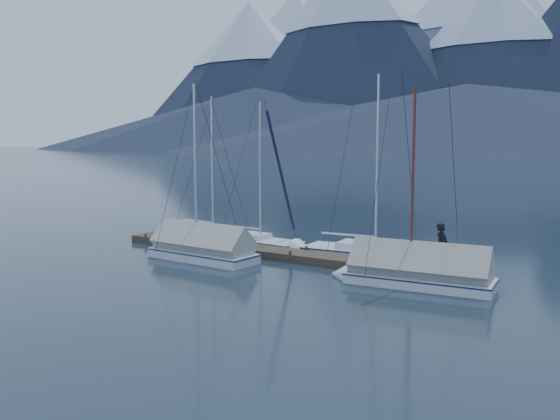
# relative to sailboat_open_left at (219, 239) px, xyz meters

# --- Properties ---
(ground) EXTENTS (1000.00, 1000.00, 0.00)m
(ground) POSITION_rel_sailboat_open_left_xyz_m (5.15, -3.87, -0.15)
(ground) COLOR black
(ground) RESTS_ON ground
(dock) EXTENTS (18.00, 1.50, 0.54)m
(dock) POSITION_rel_sailboat_open_left_xyz_m (5.15, -1.87, -0.04)
(dock) COLOR #382D23
(dock) RESTS_ON ground
(mooring_posts) EXTENTS (15.12, 1.52, 0.35)m
(mooring_posts) POSITION_rel_sailboat_open_left_xyz_m (4.65, -1.87, 0.20)
(mooring_posts) COLOR #382D23
(mooring_posts) RESTS_ON ground
(sailboat_open_left) EXTENTS (6.58, 2.92, 8.45)m
(sailboat_open_left) POSITION_rel_sailboat_open_left_xyz_m (0.00, 0.00, 0.00)
(sailboat_open_left) COLOR white
(sailboat_open_left) RESTS_ON ground
(sailboat_open_mid) EXTENTS (6.15, 2.60, 8.00)m
(sailboat_open_mid) POSITION_rel_sailboat_open_left_xyz_m (3.24, -0.15, -0.01)
(sailboat_open_mid) COLOR silver
(sailboat_open_mid) RESTS_ON ground
(sailboat_open_right) EXTENTS (7.01, 2.95, 9.09)m
(sailboat_open_right) POSITION_rel_sailboat_open_left_xyz_m (9.52, 0.15, 0.01)
(sailboat_open_right) COLOR silver
(sailboat_open_right) RESTS_ON ground
(sailboat_covered_near) EXTENTS (6.37, 2.72, 8.07)m
(sailboat_covered_near) POSITION_rel_sailboat_open_left_xyz_m (11.99, -3.64, 0.25)
(sailboat_covered_near) COLOR white
(sailboat_covered_near) RESTS_ON ground
(sailboat_covered_far) EXTENTS (6.23, 2.62, 8.63)m
(sailboat_covered_far) POSITION_rel_sailboat_open_left_xyz_m (2.10, -4.30, 0.27)
(sailboat_covered_far) COLOR silver
(sailboat_covered_far) RESTS_ON ground
(person) EXTENTS (0.53, 0.71, 1.80)m
(person) POSITION_rel_sailboat_open_left_xyz_m (12.65, -1.72, 1.09)
(person) COLOR black
(person) RESTS_ON dock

